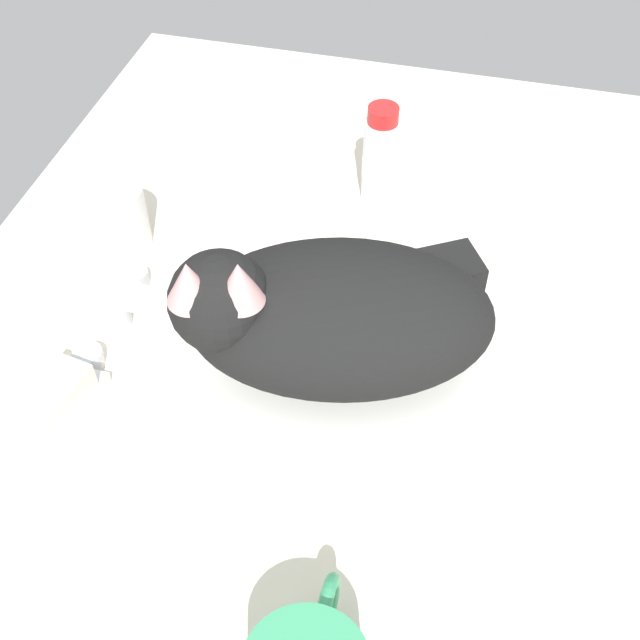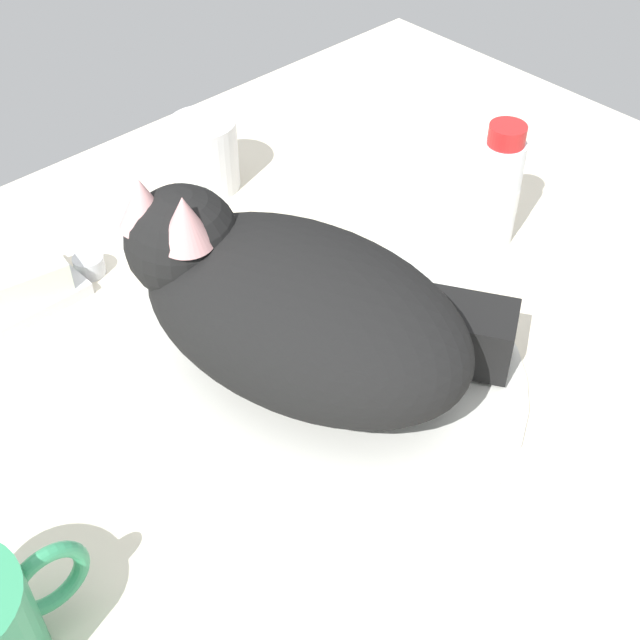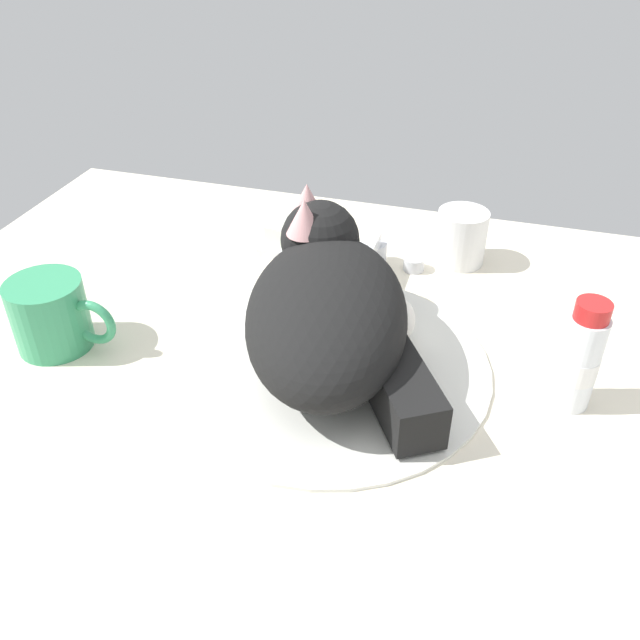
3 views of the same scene
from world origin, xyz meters
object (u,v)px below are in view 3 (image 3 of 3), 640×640
(faucet, at_px, (372,253))
(coffee_mug, at_px, (52,315))
(rinse_cup, at_px, (461,237))
(toothpaste_bottle, at_px, (580,359))
(cat, at_px, (330,306))
(soap_bar, at_px, (294,234))

(faucet, height_order, coffee_mug, coffee_mug)
(coffee_mug, height_order, rinse_cup, coffee_mug)
(toothpaste_bottle, bearing_deg, coffee_mug, -173.60)
(cat, relative_size, toothpaste_bottle, 2.51)
(cat, distance_m, soap_bar, 0.25)
(coffee_mug, xyz_separation_m, rinse_cup, (0.41, 0.32, -0.00))
(rinse_cup, relative_size, toothpaste_bottle, 0.61)
(cat, bearing_deg, toothpaste_bottle, 0.27)
(toothpaste_bottle, bearing_deg, soap_bar, 148.98)
(coffee_mug, distance_m, toothpaste_bottle, 0.56)
(rinse_cup, relative_size, soap_bar, 1.07)
(toothpaste_bottle, bearing_deg, cat, -179.73)
(rinse_cup, height_order, toothpaste_bottle, toothpaste_bottle)
(cat, height_order, coffee_mug, cat)
(faucet, relative_size, cat, 0.46)
(cat, bearing_deg, faucet, 89.85)
(cat, relative_size, soap_bar, 4.41)
(coffee_mug, bearing_deg, toothpaste_bottle, 6.40)
(coffee_mug, distance_m, soap_bar, 0.34)
(coffee_mug, bearing_deg, soap_bar, 56.30)
(faucet, relative_size, rinse_cup, 1.88)
(cat, relative_size, coffee_mug, 2.47)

